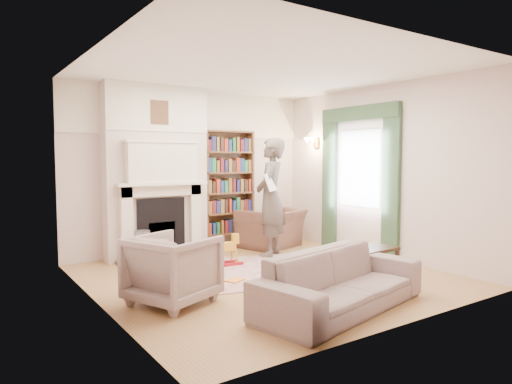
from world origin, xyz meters
TOP-DOWN VIEW (x-y plane):
  - floor at (0.00, 0.00)m, footprint 4.50×4.50m
  - ceiling at (0.00, 0.00)m, footprint 4.50×4.50m
  - wall_back at (0.00, 2.25)m, footprint 4.50×0.00m
  - wall_front at (0.00, -2.25)m, footprint 4.50×0.00m
  - wall_left at (-2.25, 0.00)m, footprint 0.00×4.50m
  - wall_right at (2.25, 0.00)m, footprint 0.00×4.50m
  - fireplace at (-0.75, 2.05)m, footprint 1.70×0.58m
  - bookcase at (0.65, 2.12)m, footprint 1.00×0.24m
  - window at (2.23, 0.40)m, footprint 0.02×0.90m
  - curtain_left at (2.20, -0.30)m, footprint 0.07×0.32m
  - curtain_right at (2.20, 1.10)m, footprint 0.07×0.32m
  - pelmet at (2.19, 0.40)m, footprint 0.09×1.70m
  - wall_sconce at (2.03, 1.50)m, footprint 0.20×0.24m
  - rug at (-0.21, 0.38)m, footprint 2.91×2.52m
  - armchair_reading at (1.28, 1.65)m, footprint 1.29×1.20m
  - armchair_left at (-1.54, -0.37)m, footprint 1.11×1.10m
  - sofa at (-0.13, -1.57)m, footprint 2.27×1.27m
  - man_reading at (0.83, 1.05)m, footprint 0.85×0.81m
  - newspaper at (0.68, 0.85)m, footprint 0.39×0.35m
  - coffee_table at (0.99, -0.97)m, footprint 0.72×0.49m
  - paraffin_heater at (-1.23, 1.46)m, footprint 0.25×0.25m
  - rocking_horse at (-0.18, 0.84)m, footprint 0.56×0.27m
  - board_game at (-0.28, -0.46)m, footprint 0.36×0.36m
  - game_box_lid at (-0.88, 0.37)m, footprint 0.31×0.26m
  - comic_annuals at (0.08, -0.29)m, footprint 1.14×0.75m

SIDE VIEW (x-z plane):
  - floor at x=0.00m, z-range 0.00..0.00m
  - rug at x=-0.21m, z-range 0.00..0.01m
  - comic_annuals at x=0.08m, z-range 0.01..0.03m
  - board_game at x=-0.28m, z-range 0.01..0.04m
  - game_box_lid at x=-0.88m, z-range 0.01..0.06m
  - coffee_table at x=0.99m, z-range 0.00..0.45m
  - rocking_horse at x=-0.18m, z-range 0.00..0.48m
  - paraffin_heater at x=-1.23m, z-range 0.00..0.55m
  - sofa at x=-0.13m, z-range 0.00..0.63m
  - armchair_reading at x=1.28m, z-range 0.00..0.69m
  - armchair_left at x=-1.54m, z-range 0.00..0.78m
  - man_reading at x=0.83m, z-range 0.00..1.96m
  - bookcase at x=0.65m, z-range 0.25..2.10m
  - curtain_left at x=2.20m, z-range 0.00..2.40m
  - curtain_right at x=2.20m, z-range 0.00..2.40m
  - newspaper at x=0.68m, z-range 1.10..1.38m
  - fireplace at x=-0.75m, z-range -0.01..2.79m
  - wall_back at x=0.00m, z-range -0.85..3.65m
  - wall_front at x=0.00m, z-range -0.85..3.65m
  - wall_left at x=-2.25m, z-range -0.85..3.65m
  - wall_right at x=2.25m, z-range -0.85..3.65m
  - window at x=2.23m, z-range 0.80..2.10m
  - wall_sconce at x=2.03m, z-range 1.78..2.02m
  - pelmet at x=2.19m, z-range 2.26..2.50m
  - ceiling at x=0.00m, z-range 2.80..2.80m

